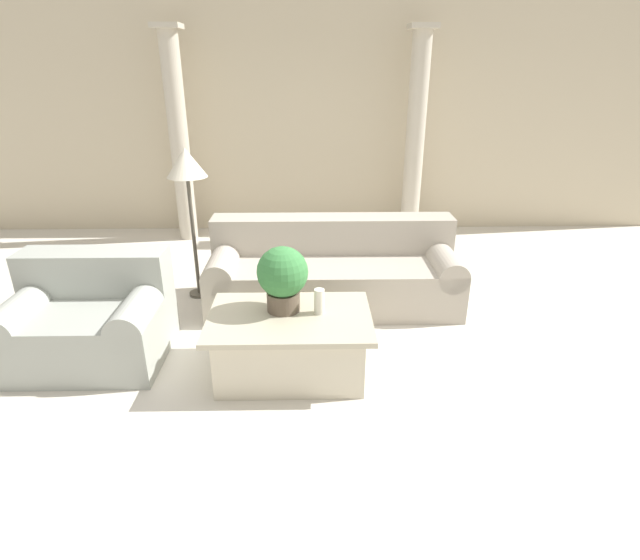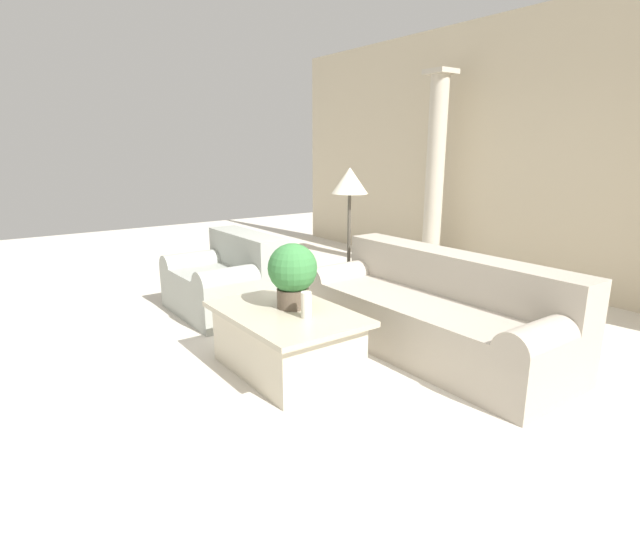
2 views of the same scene
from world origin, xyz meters
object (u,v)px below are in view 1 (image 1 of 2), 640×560
at_px(sofa_long, 333,271).
at_px(coffee_table, 290,344).
at_px(loveseat, 89,317).
at_px(potted_plant, 283,276).
at_px(floor_lamp, 187,170).

distance_m(sofa_long, coffee_table, 1.28).
height_order(loveseat, potted_plant, potted_plant).
relative_size(potted_plant, floor_lamp, 0.34).
bearing_deg(floor_lamp, sofa_long, -7.72).
bearing_deg(sofa_long, floor_lamp, 172.28).
relative_size(sofa_long, potted_plant, 4.78).
height_order(coffee_table, potted_plant, potted_plant).
bearing_deg(loveseat, sofa_long, 25.68).
xyz_separation_m(coffee_table, potted_plant, (-0.05, 0.10, 0.51)).
height_order(coffee_table, floor_lamp, floor_lamp).
height_order(loveseat, floor_lamp, floor_lamp).
bearing_deg(sofa_long, potted_plant, -110.48).
bearing_deg(floor_lamp, coffee_table, -55.12).
height_order(sofa_long, floor_lamp, floor_lamp).
xyz_separation_m(sofa_long, potted_plant, (-0.42, -1.13, 0.43)).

